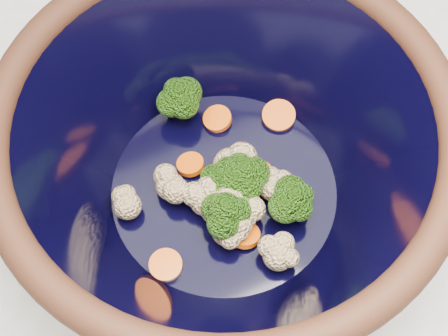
% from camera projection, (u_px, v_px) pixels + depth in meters
% --- Properties ---
extents(mixing_bowl, '(0.44, 0.44, 0.16)m').
position_uv_depth(mixing_bowl, '(224.00, 159.00, 0.53)').
color(mixing_bowl, black).
rests_on(mixing_bowl, counter).
extents(vegetable_pile, '(0.20, 0.21, 0.05)m').
position_uv_depth(vegetable_pile, '(229.00, 182.00, 0.55)').
color(vegetable_pile, '#608442').
rests_on(vegetable_pile, mixing_bowl).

